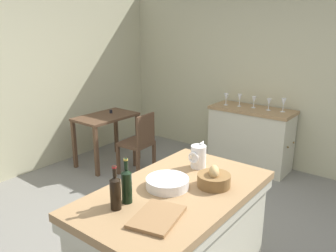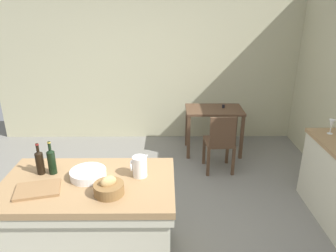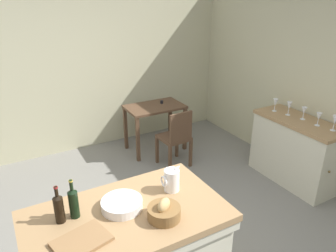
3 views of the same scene
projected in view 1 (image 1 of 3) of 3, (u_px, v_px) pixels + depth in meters
ground_plane at (162, 242)px, 3.31m from camera, size 6.76×6.76×0.00m
wall_back at (8, 83)px, 4.47m from camera, size 5.32×0.12×2.60m
wall_right at (274, 78)px, 4.91m from camera, size 0.12×5.20×2.60m
island_table at (175, 237)px, 2.59m from camera, size 1.52×0.90×0.87m
side_cabinet at (250, 138)px, 4.98m from camera, size 0.52×1.20×0.89m
writing_desk at (106, 124)px, 5.05m from camera, size 0.90×0.57×0.80m
wooden_chair at (139, 142)px, 4.71m from camera, size 0.42×0.42×0.89m
pitcher at (198, 156)px, 2.85m from camera, size 0.17×0.13×0.23m
wash_bowl at (167, 183)px, 2.50m from camera, size 0.32×0.32×0.07m
bread_basket at (214, 179)px, 2.52m from camera, size 0.25×0.25×0.16m
cutting_board at (157, 217)px, 2.10m from camera, size 0.41×0.33×0.02m
wine_bottle_dark at (127, 185)px, 2.27m from camera, size 0.07×0.07×0.32m
wine_bottle_amber at (115, 192)px, 2.19m from camera, size 0.07×0.07×0.30m
wine_glass_far_left at (284, 103)px, 4.61m from camera, size 0.07×0.07×0.19m
wine_glass_left at (269, 102)px, 4.71m from camera, size 0.07×0.07×0.17m
wine_glass_middle at (254, 100)px, 4.85m from camera, size 0.07×0.07×0.17m
wine_glass_right at (240, 98)px, 4.93m from camera, size 0.07×0.07×0.18m
wine_glass_far_right at (226, 97)px, 5.02m from camera, size 0.07×0.07×0.18m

